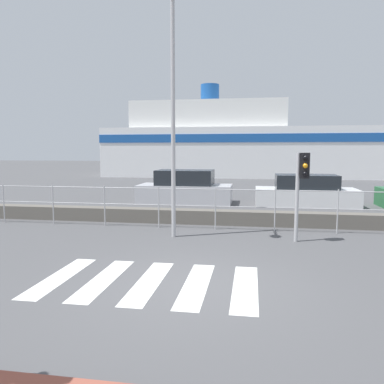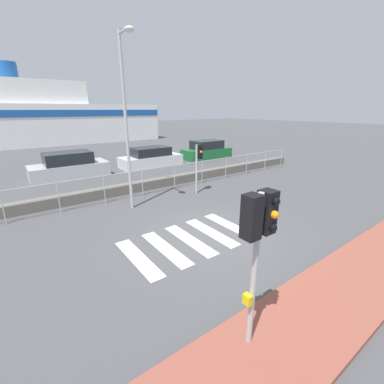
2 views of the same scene
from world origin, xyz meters
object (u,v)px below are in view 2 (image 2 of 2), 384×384
at_px(streetlamp, 127,107).
at_px(parked_car_white, 151,158).
at_px(traffic_light_near, 258,232).
at_px(traffic_light_far, 199,158).
at_px(parked_car_green, 207,151).
at_px(parked_car_silver, 69,167).
at_px(ferry_boat, 42,118).

distance_m(streetlamp, parked_car_white, 9.27).
xyz_separation_m(traffic_light_near, traffic_light_far, (4.64, 7.45, -0.47)).
xyz_separation_m(traffic_light_near, parked_car_green, (11.02, 14.55, -1.60)).
relative_size(parked_car_silver, parked_car_white, 0.98).
relative_size(parked_car_white, parked_car_green, 1.06).
xyz_separation_m(parked_car_silver, parked_car_green, (10.84, -0.00, -0.02)).
bearing_deg(ferry_boat, traffic_light_near, -92.64).
bearing_deg(traffic_light_near, parked_car_silver, 89.27).
height_order(traffic_light_far, parked_car_green, traffic_light_far).
bearing_deg(streetlamp, parked_car_white, 57.48).
xyz_separation_m(traffic_light_far, ferry_boat, (-3.05, 26.86, 1.23)).
distance_m(traffic_light_far, parked_car_green, 9.61).
relative_size(ferry_boat, parked_car_green, 6.12).
height_order(parked_car_white, parked_car_green, parked_car_green).
relative_size(streetlamp, ferry_boat, 0.26).
distance_m(ferry_boat, parked_car_silver, 19.95).
distance_m(traffic_light_far, parked_car_silver, 8.45).
height_order(streetlamp, parked_car_silver, streetlamp).
xyz_separation_m(ferry_boat, parked_car_white, (4.15, -19.76, -2.41)).
bearing_deg(streetlamp, parked_car_silver, 97.34).
distance_m(traffic_light_near, ferry_boat, 34.36).
xyz_separation_m(traffic_light_far, streetlamp, (-3.52, -0.14, 2.31)).
xyz_separation_m(streetlamp, parked_car_silver, (-0.93, 7.24, -3.42)).
height_order(traffic_light_near, traffic_light_far, traffic_light_near).
height_order(traffic_light_far, parked_car_silver, traffic_light_far).
bearing_deg(traffic_light_near, traffic_light_far, 58.10).
bearing_deg(parked_car_silver, streetlamp, -82.66).
relative_size(traffic_light_near, parked_car_green, 0.68).
bearing_deg(parked_car_white, ferry_boat, 101.87).
xyz_separation_m(parked_car_silver, parked_car_white, (5.55, -0.00, -0.07)).
height_order(streetlamp, parked_car_white, streetlamp).
bearing_deg(parked_car_white, parked_car_green, -0.00).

